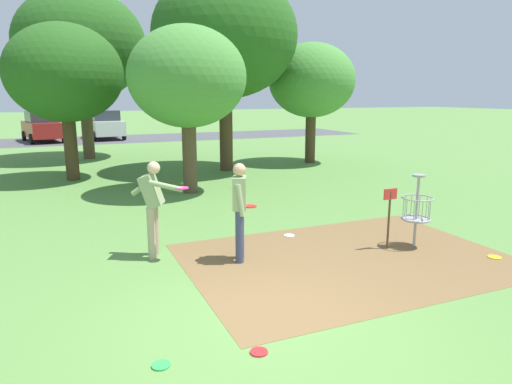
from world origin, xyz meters
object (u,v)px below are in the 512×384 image
frisbee_by_tee (161,365)px  tree_near_left (187,78)px  frisbee_far_left (259,352)px  parked_car_leftmost (43,126)px  frisbee_mid_grass (289,236)px  parked_car_center_left (105,125)px  player_foreground_watching (153,203)px  tree_far_left (312,81)px  tree_near_right (225,36)px  tree_far_center (81,45)px  frisbee_near_basket (494,257)px  player_throwing (240,206)px  disc_golf_basket (414,208)px  tree_mid_center (65,74)px

frisbee_by_tee → tree_near_left: size_ratio=0.04×
frisbee_far_left → parked_car_leftmost: 26.93m
frisbee_mid_grass → parked_car_center_left: 23.47m
player_foreground_watching → tree_far_left: tree_far_left is taller
tree_near_right → parked_car_center_left: tree_near_right is taller
tree_near_right → parked_car_leftmost: 16.65m
parked_car_center_left → tree_far_center: bearing=-99.5°
player_foreground_watching → parked_car_leftmost: bearing=95.8°
tree_near_left → tree_far_center: size_ratio=0.65×
frisbee_by_tee → tree_far_center: bearing=88.9°
parked_car_leftmost → tree_far_left: bearing=-53.2°
frisbee_far_left → tree_far_center: tree_far_center is taller
frisbee_near_basket → player_throwing: bearing=158.4°
frisbee_near_basket → tree_far_left: size_ratio=0.05×
player_throwing → frisbee_near_basket: player_throwing is taller
frisbee_mid_grass → tree_far_left: bearing=58.0°
disc_golf_basket → tree_far_center: 16.63m
frisbee_mid_grass → tree_far_center: tree_far_center is taller
player_throwing → tree_far_left: 12.22m
frisbee_near_basket → frisbee_far_left: same height
player_foreground_watching → frisbee_far_left: (0.46, -3.58, -0.98)m
tree_near_left → parked_car_leftmost: 18.80m
player_foreground_watching → player_throwing: (1.32, -0.78, -0.02)m
frisbee_near_basket → frisbee_by_tee: 6.18m
player_foreground_watching → parked_car_leftmost: parked_car_leftmost is taller
frisbee_by_tee → tree_far_center: (0.35, 17.39, 4.89)m
frisbee_near_basket → parked_car_leftmost: (-7.86, 25.63, 0.91)m
disc_golf_basket → player_throwing: size_ratio=0.81×
player_foreground_watching → tree_mid_center: 9.04m
tree_far_left → tree_far_center: (-8.53, 5.02, 1.52)m
player_foreground_watching → tree_near_right: bearing=62.8°
frisbee_far_left → parked_car_center_left: bearing=88.1°
player_foreground_watching → tree_near_left: (2.02, 5.07, 2.30)m
tree_far_left → parked_car_center_left: bearing=115.5°
tree_near_left → parked_car_leftmost: bearing=103.6°
frisbee_by_tee → frisbee_far_left: same height
tree_near_right → frisbee_far_left: bearing=-107.9°
frisbee_mid_grass → tree_far_left: (5.53, 8.85, 3.37)m
parked_car_leftmost → parked_car_center_left: 3.71m
disc_golf_basket → tree_mid_center: (-5.66, 10.00, 2.73)m
frisbee_near_basket → frisbee_by_tee: (-6.11, -0.97, 0.00)m
frisbee_by_tee → tree_far_left: (8.88, 12.38, 3.37)m
frisbee_far_left → tree_far_center: size_ratio=0.03×
frisbee_far_left → tree_far_center: 18.25m
disc_golf_basket → parked_car_center_left: bearing=97.4°
player_throwing → parked_car_center_left: bearing=90.0°
frisbee_by_tee → tree_mid_center: 12.53m
player_foreground_watching → tree_far_left: size_ratio=0.35×
frisbee_far_left → tree_near_right: size_ratio=0.03×
frisbee_near_basket → tree_far_left: bearing=76.4°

